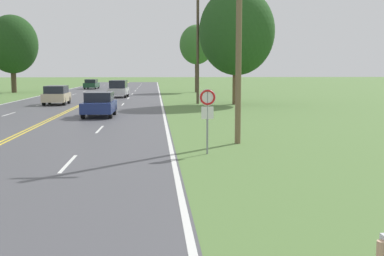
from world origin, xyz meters
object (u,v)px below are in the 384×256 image
at_px(car_dark_blue_sedan_mid_near, 99,104).
at_px(traffic_sign, 208,105).
at_px(tree_behind_sign, 197,45).
at_px(car_champagne_hatchback_mid_far, 56,95).
at_px(tree_far_back, 237,32).
at_px(tree_right_cluster, 12,44).
at_px(car_dark_green_sedan_distant, 92,84).
at_px(car_silver_suv_receding, 119,88).

bearing_deg(car_dark_blue_sedan_mid_near, traffic_sign, 21.97).
bearing_deg(tree_behind_sign, car_champagne_hatchback_mid_far, -122.54).
relative_size(tree_behind_sign, tree_far_back, 0.89).
height_order(traffic_sign, tree_right_cluster, tree_right_cluster).
distance_m(traffic_sign, tree_far_back, 25.85).
distance_m(traffic_sign, car_dark_green_sedan_distant, 61.54).
distance_m(tree_far_back, car_dark_blue_sedan_mid_near, 16.03).
height_order(car_dark_blue_sedan_mid_near, car_champagne_hatchback_mid_far, car_champagne_hatchback_mid_far).
bearing_deg(tree_right_cluster, tree_behind_sign, -2.60).
relative_size(tree_right_cluster, car_dark_blue_sedan_mid_near, 2.57).
bearing_deg(tree_far_back, tree_right_cluster, 137.20).
xyz_separation_m(tree_behind_sign, car_dark_blue_sedan_mid_near, (-9.23, -33.43, -5.52)).
bearing_deg(car_dark_green_sedan_distant, car_silver_suv_receding, -163.59).
bearing_deg(car_champagne_hatchback_mid_far, tree_far_back, -92.66).
distance_m(tree_behind_sign, tree_right_cluster, 24.40).
bearing_deg(tree_right_cluster, car_champagne_hatchback_mid_far, -66.38).
bearing_deg(car_champagne_hatchback_mid_far, traffic_sign, -158.14).
distance_m(tree_right_cluster, tree_far_back, 35.27).
bearing_deg(tree_far_back, car_dark_green_sedan_distant, 115.79).
height_order(tree_behind_sign, car_dark_green_sedan_distant, tree_behind_sign).
distance_m(car_dark_blue_sedan_mid_near, car_dark_green_sedan_distant, 46.50).
relative_size(tree_behind_sign, car_silver_suv_receding, 2.20).
xyz_separation_m(traffic_sign, car_silver_suv_receding, (-5.85, 36.47, -0.78)).
distance_m(tree_right_cluster, car_champagne_hatchback_mid_far, 26.04).
bearing_deg(tree_far_back, traffic_sign, -101.95).
distance_m(traffic_sign, tree_right_cluster, 53.23).
xyz_separation_m(traffic_sign, tree_right_cluster, (-20.61, 48.86, 4.60)).
xyz_separation_m(car_champagne_hatchback_mid_far, car_silver_suv_receding, (4.55, 10.94, 0.11)).
relative_size(car_champagne_hatchback_mid_far, car_silver_suv_receding, 0.91).
xyz_separation_m(traffic_sign, car_dark_blue_sedan_mid_near, (-5.46, 14.32, -0.94)).
bearing_deg(car_dark_green_sedan_distant, car_champagne_hatchback_mid_far, -175.32).
distance_m(tree_right_cluster, car_dark_green_sedan_distant, 15.49).
bearing_deg(car_champagne_hatchback_mid_far, car_silver_suv_receding, -22.91).
height_order(tree_behind_sign, car_champagne_hatchback_mid_far, tree_behind_sign).
distance_m(tree_behind_sign, car_silver_suv_receding, 15.76).
height_order(tree_far_back, car_silver_suv_receding, tree_far_back).
xyz_separation_m(tree_behind_sign, car_champagne_hatchback_mid_far, (-14.17, -22.21, -5.47)).
bearing_deg(car_champagne_hatchback_mid_far, tree_right_cluster, 23.32).
relative_size(tree_behind_sign, car_dark_green_sedan_distant, 1.84).
xyz_separation_m(car_dark_blue_sedan_mid_near, car_champagne_hatchback_mid_far, (-4.94, 11.22, 0.05)).
height_order(tree_right_cluster, tree_far_back, tree_right_cluster).
relative_size(traffic_sign, car_dark_blue_sedan_mid_near, 0.59).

